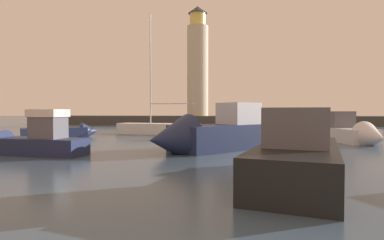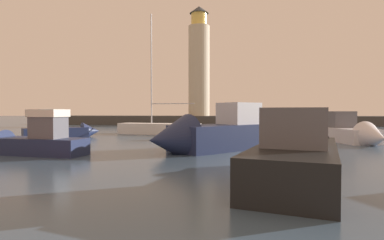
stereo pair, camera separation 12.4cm
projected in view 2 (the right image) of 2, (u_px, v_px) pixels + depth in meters
name	position (u px, v px, depth m)	size (l,w,h in m)	color
ground_plane	(221.00, 138.00, 27.53)	(220.00, 220.00, 0.00)	#384C60
breakwater	(224.00, 120.00, 52.74)	(58.73, 5.12, 1.49)	#423F3D
lighthouse	(199.00, 64.00, 52.94)	(3.52, 3.52, 18.21)	beige
motorboat_1	(300.00, 153.00, 11.59)	(4.83, 9.24, 2.92)	black
motorboat_3	(65.00, 129.00, 27.49)	(5.87, 5.31, 2.82)	#1E284C
motorboat_4	(29.00, 141.00, 17.02)	(6.43, 2.55, 2.73)	#1E284C
motorboat_5	(352.00, 133.00, 23.28)	(3.79, 7.81, 2.77)	silver
motorboat_6	(211.00, 135.00, 18.68)	(8.38, 8.31, 3.36)	#1E284C
sailboat_moored	(159.00, 128.00, 31.84)	(8.52, 3.71, 12.05)	white
mooring_buoy	(175.00, 133.00, 25.63)	(1.10, 1.10, 1.10)	red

